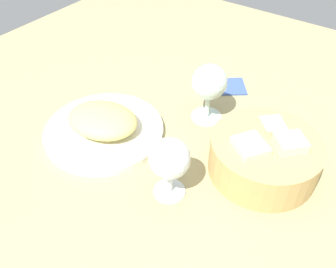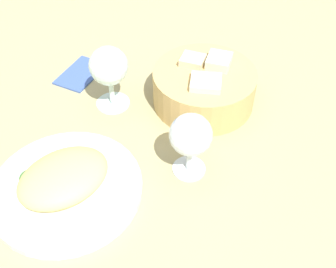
% 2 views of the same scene
% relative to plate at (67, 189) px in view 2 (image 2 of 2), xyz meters
% --- Properties ---
extents(ground_plane, '(1.40, 1.40, 0.02)m').
position_rel_plate_xyz_m(ground_plane, '(0.15, 0.06, -0.02)').
color(ground_plane, tan).
extents(plate, '(0.25, 0.25, 0.01)m').
position_rel_plate_xyz_m(plate, '(0.00, 0.00, 0.00)').
color(plate, white).
rests_on(plate, ground_plane).
extents(omelette, '(0.17, 0.14, 0.04)m').
position_rel_plate_xyz_m(omelette, '(0.00, 0.00, 0.03)').
color(omelette, '#D4C16D').
rests_on(omelette, plate).
extents(lettuce_garnish, '(0.04, 0.04, 0.02)m').
position_rel_plate_xyz_m(lettuce_garnish, '(-0.05, 0.04, 0.02)').
color(lettuce_garnish, '#3E8137').
rests_on(lettuce_garnish, plate).
extents(bread_basket, '(0.20, 0.20, 0.09)m').
position_rel_plate_xyz_m(bread_basket, '(0.31, 0.10, 0.03)').
color(bread_basket, tan).
rests_on(bread_basket, ground_plane).
extents(wine_glass_near, '(0.07, 0.07, 0.12)m').
position_rel_plate_xyz_m(wine_glass_near, '(0.20, -0.05, 0.07)').
color(wine_glass_near, silver).
rests_on(wine_glass_near, ground_plane).
extents(wine_glass_far, '(0.07, 0.07, 0.13)m').
position_rel_plate_xyz_m(wine_glass_far, '(0.15, 0.17, 0.08)').
color(wine_glass_far, silver).
rests_on(wine_glass_far, ground_plane).
extents(folded_napkin, '(0.13, 0.12, 0.01)m').
position_rel_plate_xyz_m(folded_napkin, '(0.12, 0.29, -0.00)').
color(folded_napkin, '#3B569A').
rests_on(folded_napkin, ground_plane).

